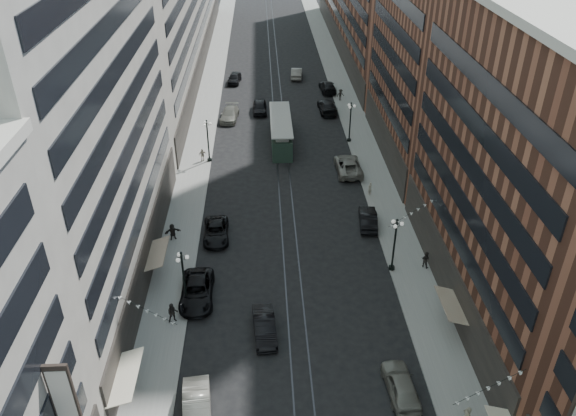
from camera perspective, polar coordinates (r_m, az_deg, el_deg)
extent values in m
plane|color=black|center=(75.93, -0.72, 6.58)|extent=(220.00, 220.00, 0.00)
cube|color=gray|center=(85.46, -8.46, 9.26)|extent=(4.00, 180.00, 0.15)
cube|color=gray|center=(86.06, 6.47, 9.57)|extent=(4.00, 180.00, 0.15)
cube|color=#2D2D33|center=(85.06, -1.45, 9.44)|extent=(0.12, 180.00, 0.02)
cube|color=#2D2D33|center=(85.10, -0.50, 9.46)|extent=(0.12, 180.00, 0.02)
cube|color=#A49E92|center=(47.81, -20.52, 7.20)|extent=(8.00, 36.00, 28.00)
cube|color=brown|center=(46.17, 22.41, 3.13)|extent=(8.00, 30.00, 24.00)
cylinder|color=black|center=(49.15, -10.22, -9.48)|extent=(0.56, 0.56, 0.30)
cylinder|color=black|center=(47.59, -10.49, -7.25)|extent=(0.18, 0.18, 5.20)
sphere|color=black|center=(45.90, -10.83, -4.53)|extent=(0.24, 0.24, 0.24)
sphere|color=white|center=(46.07, -10.23, -4.93)|extent=(0.36, 0.36, 0.36)
sphere|color=white|center=(46.48, -11.00, -4.65)|extent=(0.36, 0.36, 0.36)
sphere|color=white|center=(45.86, -11.11, -5.23)|extent=(0.36, 0.36, 0.36)
cylinder|color=black|center=(71.59, -7.97, 4.89)|extent=(0.56, 0.56, 0.30)
cylinder|color=black|center=(70.53, -8.12, 6.66)|extent=(0.18, 0.18, 5.20)
sphere|color=black|center=(69.40, -8.29, 8.76)|extent=(0.24, 0.24, 0.24)
sphere|color=white|center=(69.52, -7.90, 8.47)|extent=(0.36, 0.36, 0.36)
sphere|color=white|center=(69.94, -8.43, 8.57)|extent=(0.36, 0.36, 0.36)
sphere|color=white|center=(69.22, -8.48, 8.32)|extent=(0.36, 0.36, 0.36)
cylinder|color=black|center=(53.02, 10.48, -5.98)|extent=(0.56, 0.56, 0.30)
cylinder|color=black|center=(51.58, 10.74, -3.82)|extent=(0.18, 0.18, 5.20)
sphere|color=black|center=(50.03, 11.05, -1.21)|extent=(0.24, 0.24, 0.24)
sphere|color=white|center=(50.35, 11.50, -1.58)|extent=(0.36, 0.36, 0.36)
sphere|color=white|center=(50.51, 10.66, -1.36)|extent=(0.36, 0.36, 0.36)
sphere|color=white|center=(49.88, 10.85, -1.85)|extent=(0.36, 0.36, 0.36)
cylinder|color=black|center=(76.64, 6.22, 6.89)|extent=(0.56, 0.56, 0.30)
cylinder|color=black|center=(75.65, 6.33, 8.57)|extent=(0.18, 0.18, 5.20)
sphere|color=black|center=(74.60, 6.45, 10.55)|extent=(0.24, 0.24, 0.24)
sphere|color=white|center=(74.82, 6.78, 10.26)|extent=(0.36, 0.36, 0.36)
sphere|color=white|center=(75.07, 6.22, 10.37)|extent=(0.36, 0.36, 0.36)
sphere|color=white|center=(74.35, 6.30, 10.15)|extent=(0.36, 0.36, 0.36)
cube|color=#23372B|center=(75.64, -0.73, 7.58)|extent=(2.54, 12.21, 2.65)
cube|color=gray|center=(74.99, -0.74, 8.72)|extent=(1.63, 11.19, 0.61)
cube|color=gray|center=(74.83, -0.74, 9.01)|extent=(2.75, 12.42, 0.15)
cylinder|color=black|center=(71.91, -0.59, 5.39)|extent=(2.34, 0.71, 0.71)
cylinder|color=black|center=(80.22, -0.85, 8.29)|extent=(2.34, 0.71, 0.71)
imported|color=gray|center=(40.62, -9.24, -19.51)|extent=(2.38, 5.41, 1.73)
imported|color=black|center=(49.35, -9.24, -8.34)|extent=(2.92, 6.09, 1.67)
imported|color=slate|center=(42.27, 11.40, -17.19)|extent=(2.24, 4.99, 1.66)
imported|color=black|center=(45.60, -2.40, -11.97)|extent=(2.05, 4.93, 1.59)
imported|color=black|center=(47.27, -11.63, -10.40)|extent=(0.97, 0.66, 1.83)
imported|color=black|center=(56.65, -7.32, -2.38)|extent=(2.70, 5.46, 1.49)
imported|color=#67665B|center=(83.50, -5.96, 9.45)|extent=(2.93, 5.95, 1.67)
imported|color=black|center=(98.61, -5.47, 13.01)|extent=(2.57, 5.09, 1.66)
imported|color=black|center=(58.65, 8.13, -1.07)|extent=(2.19, 5.03, 1.61)
imported|color=slate|center=(68.65, 6.13, 4.33)|extent=(3.01, 6.38, 1.76)
imported|color=black|center=(86.01, 4.01, 10.26)|extent=(2.69, 6.19, 1.77)
imported|color=black|center=(85.72, -2.88, 10.21)|extent=(2.06, 5.09, 1.73)
imported|color=slate|center=(100.60, 0.87, 13.55)|extent=(2.28, 5.38, 1.73)
imported|color=black|center=(56.81, -11.65, -2.38)|extent=(1.68, 0.97, 1.75)
imported|color=#ADA38F|center=(71.39, -8.68, 5.37)|extent=(1.08, 0.79, 1.68)
imported|color=black|center=(53.57, 13.79, -5.09)|extent=(0.89, 0.85, 1.64)
imported|color=#A79E8A|center=(63.89, 8.31, 1.99)|extent=(0.67, 0.62, 1.55)
imported|color=black|center=(90.38, 5.35, 11.39)|extent=(1.24, 0.74, 1.80)
imported|color=black|center=(94.34, 4.04, 12.20)|extent=(2.70, 5.87, 1.66)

